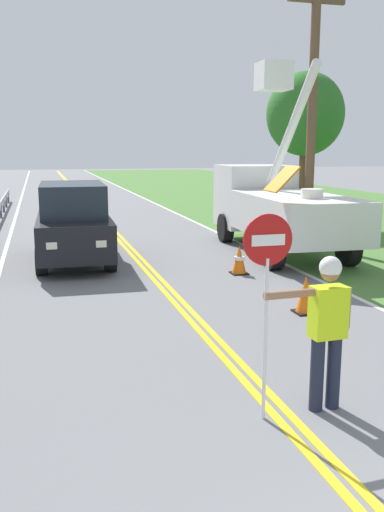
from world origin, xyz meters
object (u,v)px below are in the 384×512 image
object	(u,v)px
utility_bucket_truck	(276,203)
traffic_cone_lead	(306,295)
stop_sign_paddle	(267,271)
roadside_tree_verge	(305,115)
flagger_worker	(327,323)
traffic_cone_mid	(239,260)
oncoming_suv_nearest	(73,223)
utility_pole_near	(312,111)

from	to	relation	value
utility_bucket_truck	traffic_cone_lead	world-z (taller)	utility_bucket_truck
stop_sign_paddle	utility_bucket_truck	bearing A→B (deg)	65.44
utility_bucket_truck	roadside_tree_verge	size ratio (longest dim) A/B	1.17
flagger_worker	traffic_cone_mid	distance (m)	7.12
utility_bucket_truck	oncoming_suv_nearest	size ratio (longest dim) A/B	1.48
traffic_cone_lead	roadside_tree_verge	distance (m)	12.94
traffic_cone_mid	roadside_tree_verge	distance (m)	10.24
utility_bucket_truck	roadside_tree_verge	xyz separation A→B (m)	(3.36, 4.98, 2.86)
flagger_worker	oncoming_suv_nearest	bearing A→B (deg)	103.32
utility_pole_near	traffic_cone_lead	distance (m)	8.35
oncoming_suv_nearest	utility_pole_near	distance (m)	7.87
utility_pole_near	oncoming_suv_nearest	bearing A→B (deg)	-174.50
oncoming_suv_nearest	traffic_cone_lead	distance (m)	7.08
roadside_tree_verge	oncoming_suv_nearest	bearing A→B (deg)	-150.94
stop_sign_paddle	traffic_cone_lead	size ratio (longest dim) A/B	3.33
traffic_cone_mid	utility_bucket_truck	bearing A→B (deg)	51.79
flagger_worker	traffic_cone_lead	size ratio (longest dim) A/B	2.61
utility_bucket_truck	stop_sign_paddle	bearing A→B (deg)	-114.56
utility_pole_near	roadside_tree_verge	size ratio (longest dim) A/B	1.33
flagger_worker	utility_bucket_truck	world-z (taller)	utility_bucket_truck
utility_bucket_truck	oncoming_suv_nearest	distance (m)	5.90
stop_sign_paddle	oncoming_suv_nearest	world-z (taller)	stop_sign_paddle
flagger_worker	traffic_cone_lead	distance (m)	3.94
oncoming_suv_nearest	traffic_cone_lead	bearing A→B (deg)	-57.27
utility_bucket_truck	traffic_cone_mid	xyz separation A→B (m)	(-2.13, -2.71, -1.08)
stop_sign_paddle	roadside_tree_verge	distance (m)	16.78
traffic_cone_lead	roadside_tree_verge	bearing A→B (deg)	63.83
stop_sign_paddle	utility_pole_near	bearing A→B (deg)	60.56
utility_bucket_truck	oncoming_suv_nearest	bearing A→B (deg)	-178.45
utility_bucket_truck	utility_pole_near	size ratio (longest dim) A/B	0.88
stop_sign_paddle	roadside_tree_verge	world-z (taller)	roadside_tree_verge
utility_bucket_truck	oncoming_suv_nearest	world-z (taller)	utility_bucket_truck
flagger_worker	traffic_cone_lead	world-z (taller)	flagger_worker
utility_pole_near	stop_sign_paddle	bearing A→B (deg)	-119.44
traffic_cone_lead	roadside_tree_verge	size ratio (longest dim) A/B	0.12
stop_sign_paddle	roadside_tree_verge	xyz separation A→B (m)	(7.78, 14.64, 2.56)
utility_bucket_truck	traffic_cone_lead	distance (m)	6.52
flagger_worker	oncoming_suv_nearest	distance (m)	9.73
traffic_cone_lead	traffic_cone_mid	xyz separation A→B (m)	(-0.05, 3.38, 0.00)
stop_sign_paddle	traffic_cone_mid	xyz separation A→B (m)	(2.28, 6.95, -1.37)
stop_sign_paddle	traffic_cone_mid	size ratio (longest dim) A/B	3.33
utility_bucket_truck	traffic_cone_mid	distance (m)	3.61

